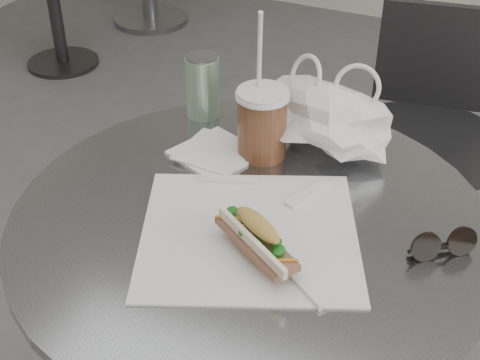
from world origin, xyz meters
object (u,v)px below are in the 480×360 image
at_px(bg_chair, 50,3).
at_px(banh_mi, 257,239).
at_px(sunglasses, 443,245).
at_px(chair_far, 419,178).
at_px(drink_can, 203,86).
at_px(cafe_table, 249,334).
at_px(iced_coffee, 262,122).

relative_size(bg_chair, banh_mi, 3.60).
xyz_separation_m(bg_chair, sunglasses, (1.97, -1.48, 0.44)).
xyz_separation_m(chair_far, drink_can, (-0.36, -0.54, 0.45)).
distance_m(cafe_table, bg_chair, 2.27).
xyz_separation_m(iced_coffee, sunglasses, (0.35, -0.14, -0.05)).
relative_size(chair_far, banh_mi, 3.97).
bearing_deg(iced_coffee, banh_mi, -67.57).
relative_size(chair_far, sunglasses, 8.58).
xyz_separation_m(bg_chair, banh_mi, (1.73, -1.60, 0.45)).
height_order(iced_coffee, sunglasses, iced_coffee).
xyz_separation_m(iced_coffee, drink_can, (-0.16, 0.08, -0.00)).
distance_m(sunglasses, drink_can, 0.55).
distance_m(bg_chair, sunglasses, 2.51).
relative_size(cafe_table, banh_mi, 3.84).
relative_size(chair_far, drink_can, 6.34).
distance_m(cafe_table, chair_far, 0.82).
bearing_deg(chair_far, bg_chair, -30.52).
height_order(sunglasses, drink_can, drink_can).
distance_m(banh_mi, drink_can, 0.43).
bearing_deg(chair_far, drink_can, 47.51).
bearing_deg(drink_can, banh_mi, -51.84).
bearing_deg(banh_mi, sunglasses, 58.73).
distance_m(chair_far, drink_can, 0.79).
height_order(chair_far, drink_can, drink_can).
height_order(banh_mi, drink_can, drink_can).
xyz_separation_m(bg_chair, iced_coffee, (1.63, -1.35, 0.49)).
xyz_separation_m(chair_far, bg_chair, (-1.83, 0.72, -0.03)).
relative_size(cafe_table, drink_can, 6.14).
height_order(cafe_table, iced_coffee, iced_coffee).
bearing_deg(sunglasses, iced_coffee, 120.17).
bearing_deg(cafe_table, banh_mi, -60.33).
distance_m(bg_chair, banh_mi, 2.40).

